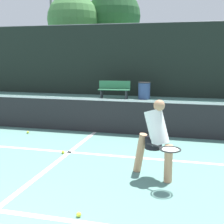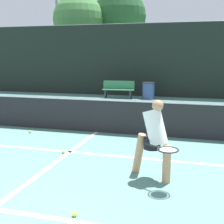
{
  "view_description": "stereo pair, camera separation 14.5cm",
  "coord_description": "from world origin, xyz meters",
  "px_view_note": "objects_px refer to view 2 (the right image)",
  "views": [
    {
      "loc": [
        2.56,
        -1.66,
        2.1
      ],
      "look_at": [
        0.98,
        4.46,
        0.95
      ],
      "focal_mm": 50.0,
      "sensor_mm": 36.0,
      "label": 1
    },
    {
      "loc": [
        2.7,
        -1.63,
        2.1
      ],
      "look_at": [
        0.98,
        4.46,
        0.95
      ],
      "focal_mm": 50.0,
      "sensor_mm": 36.0,
      "label": 2
    }
  ],
  "objects_px": {
    "courtside_bench": "(118,89)",
    "parked_car": "(100,80)",
    "player_practicing": "(154,137)",
    "trash_bin": "(148,91)"
  },
  "relations": [
    {
      "from": "trash_bin",
      "to": "courtside_bench",
      "type": "bearing_deg",
      "value": -173.26
    },
    {
      "from": "courtside_bench",
      "to": "trash_bin",
      "type": "height_order",
      "value": "courtside_bench"
    },
    {
      "from": "courtside_bench",
      "to": "parked_car",
      "type": "xyz_separation_m",
      "value": [
        -2.14,
        3.65,
        0.14
      ]
    },
    {
      "from": "player_practicing",
      "to": "courtside_bench",
      "type": "distance_m",
      "value": 10.15
    },
    {
      "from": "courtside_bench",
      "to": "player_practicing",
      "type": "bearing_deg",
      "value": -76.17
    },
    {
      "from": "player_practicing",
      "to": "trash_bin",
      "type": "bearing_deg",
      "value": 130.93
    },
    {
      "from": "courtside_bench",
      "to": "parked_car",
      "type": "height_order",
      "value": "parked_car"
    },
    {
      "from": "player_practicing",
      "to": "courtside_bench",
      "type": "height_order",
      "value": "player_practicing"
    },
    {
      "from": "trash_bin",
      "to": "parked_car",
      "type": "height_order",
      "value": "parked_car"
    },
    {
      "from": "player_practicing",
      "to": "parked_car",
      "type": "bearing_deg",
      "value": 142.88
    }
  ]
}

